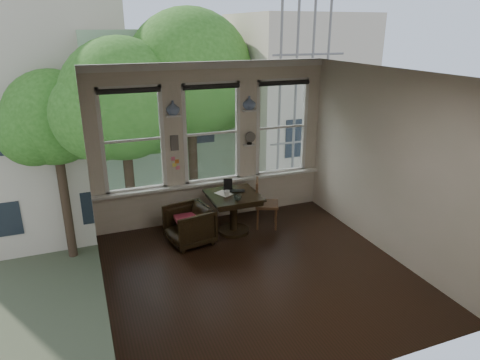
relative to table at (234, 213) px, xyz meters
name	(u,v)px	position (x,y,z in m)	size (l,w,h in m)	color
ground	(258,272)	(-0.13, -1.43, -0.38)	(4.50, 4.50, 0.00)	black
ceiling	(261,73)	(-0.13, -1.43, 2.62)	(4.50, 4.50, 0.00)	silver
wall_back	(212,143)	(-0.13, 0.82, 1.12)	(4.50, 4.50, 0.00)	beige
wall_front	(353,255)	(-0.13, -3.68, 1.12)	(4.50, 4.50, 0.00)	beige
wall_left	(94,203)	(-2.38, -1.43, 1.12)	(4.50, 4.50, 0.00)	beige
wall_right	(387,164)	(2.12, -1.43, 1.12)	(4.50, 4.50, 0.00)	beige
window_left	(133,140)	(-1.58, 0.82, 1.32)	(1.10, 0.12, 1.90)	white
window_center	(211,133)	(-0.13, 0.82, 1.32)	(1.10, 0.12, 1.90)	white
window_right	(281,127)	(1.32, 0.82, 1.32)	(1.10, 0.12, 1.90)	white
shelf_left	(173,116)	(-0.86, 0.72, 1.73)	(0.26, 0.16, 0.03)	white
shelf_right	(249,110)	(0.59, 0.72, 1.73)	(0.26, 0.16, 0.03)	white
intercom	(174,143)	(-0.86, 0.75, 1.23)	(0.14, 0.06, 0.28)	#59544F
sticky_notes	(175,161)	(-0.86, 0.76, 0.88)	(0.16, 0.01, 0.24)	pink
desk_fan	(249,140)	(0.59, 0.70, 1.16)	(0.20, 0.20, 0.24)	#59544F
vase_left	(173,108)	(-0.86, 0.72, 1.86)	(0.24, 0.24, 0.25)	silver
vase_right	(249,103)	(0.59, 0.72, 1.86)	(0.24, 0.24, 0.25)	silver
table	(234,213)	(0.00, 0.00, 0.00)	(0.90, 0.90, 0.75)	black
armchair_left	(189,225)	(-0.86, -0.11, -0.04)	(0.72, 0.74, 0.67)	black
cushion_red	(189,219)	(-0.86, -0.11, 0.08)	(0.45, 0.45, 0.06)	maroon
side_chair_right	(267,204)	(0.67, 0.01, 0.09)	(0.42, 0.42, 0.92)	#4F361C
laptop	(235,192)	(0.05, 0.06, 0.39)	(0.36, 0.23, 0.03)	black
mug	(227,193)	(-0.14, -0.04, 0.43)	(0.11, 0.11, 0.10)	white
drinking_glass	(238,197)	(-0.03, -0.29, 0.43)	(0.14, 0.14, 0.11)	white
tablet	(228,185)	(-0.02, 0.23, 0.48)	(0.16, 0.02, 0.22)	black
papers	(224,193)	(-0.15, 0.10, 0.38)	(0.22, 0.30, 0.00)	silver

